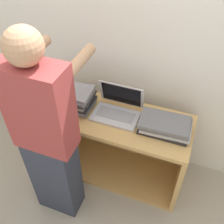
{
  "coord_description": "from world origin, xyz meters",
  "views": [
    {
      "loc": [
        0.5,
        -1.16,
        2.12
      ],
      "look_at": [
        0.0,
        0.17,
        0.81
      ],
      "focal_mm": 42.0,
      "sensor_mm": 36.0,
      "label": 1
    }
  ],
  "objects_px": {
    "laptop_stack_left": "(70,97)",
    "laptop_stack_right": "(165,125)",
    "person": "(48,139)",
    "laptop_open": "(117,109)"
  },
  "relations": [
    {
      "from": "laptop_stack_left",
      "to": "laptop_open",
      "type": "bearing_deg",
      "value": 6.33
    },
    {
      "from": "laptop_stack_right",
      "to": "person",
      "type": "distance_m",
      "value": 0.85
    },
    {
      "from": "laptop_stack_right",
      "to": "laptop_open",
      "type": "bearing_deg",
      "value": 173.31
    },
    {
      "from": "laptop_stack_left",
      "to": "person",
      "type": "height_order",
      "value": "person"
    },
    {
      "from": "laptop_stack_left",
      "to": "person",
      "type": "relative_size",
      "value": 0.24
    },
    {
      "from": "laptop_open",
      "to": "person",
      "type": "height_order",
      "value": "person"
    },
    {
      "from": "laptop_stack_left",
      "to": "person",
      "type": "distance_m",
      "value": 0.48
    },
    {
      "from": "laptop_stack_left",
      "to": "laptop_stack_right",
      "type": "bearing_deg",
      "value": -0.19
    },
    {
      "from": "laptop_stack_left",
      "to": "laptop_stack_right",
      "type": "height_order",
      "value": "laptop_stack_left"
    },
    {
      "from": "laptop_stack_right",
      "to": "laptop_stack_left",
      "type": "bearing_deg",
      "value": 179.81
    }
  ]
}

